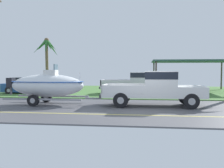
# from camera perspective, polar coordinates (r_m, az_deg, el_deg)

# --- Properties ---
(ground) EXTENTS (36.00, 22.00, 0.11)m
(ground) POSITION_cam_1_polar(r_m,az_deg,el_deg) (21.37, 6.94, -2.24)
(ground) COLOR #4C4C51
(pickup_truck_towing) EXTENTS (5.72, 2.12, 1.93)m
(pickup_truck_towing) POSITION_cam_1_polar(r_m,az_deg,el_deg) (14.15, 10.67, -0.63)
(pickup_truck_towing) COLOR silver
(pickup_truck_towing) RESTS_ON ground
(boat_on_trailer) EXTENTS (5.61, 2.13, 2.33)m
(boat_on_trailer) POSITION_cam_1_polar(r_m,az_deg,el_deg) (15.18, -14.43, -0.29)
(boat_on_trailer) COLOR gray
(boat_on_trailer) RESTS_ON ground
(parked_pickup_background) EXTENTS (5.90, 2.07, 1.82)m
(parked_pickup_background) POSITION_cam_1_polar(r_m,az_deg,el_deg) (20.68, 6.55, 0.45)
(parked_pickup_background) COLOR silver
(parked_pickup_background) RESTS_ON ground
(parked_sedan_near) EXTENTS (4.66, 1.84, 1.38)m
(parked_sedan_near) POSITION_cam_1_polar(r_m,az_deg,el_deg) (22.32, -17.77, -0.38)
(parked_sedan_near) COLOR #234C89
(parked_sedan_near) RESTS_ON ground
(carport_awning) EXTENTS (7.26, 5.26, 2.89)m
(carport_awning) POSITION_cam_1_polar(r_m,az_deg,el_deg) (24.76, 17.53, 4.80)
(carport_awning) COLOR #4C4238
(carport_awning) RESTS_ON ground
(palm_tree_near_right) EXTENTS (2.75, 2.81, 5.56)m
(palm_tree_near_right) POSITION_cam_1_polar(r_m,az_deg,el_deg) (29.15, -14.53, 7.64)
(palm_tree_near_right) COLOR brown
(palm_tree_near_right) RESTS_ON ground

